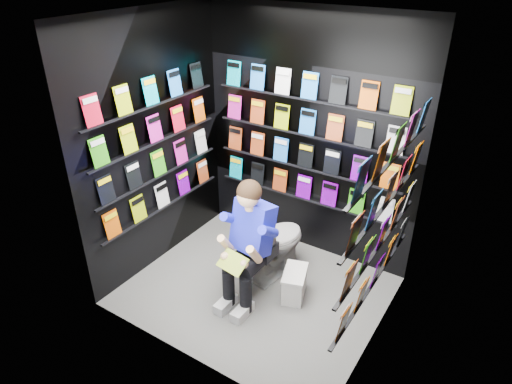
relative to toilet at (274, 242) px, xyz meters
The scene contains 14 objects.
floor 0.52m from the toilet, 88.60° to the right, with size 2.40×2.40×0.00m, color #5F5E5C.
ceiling 2.26m from the toilet, 88.60° to the right, with size 2.40×2.40×0.00m, color white.
wall_back 1.13m from the toilet, 89.19° to the left, with size 2.40×0.04×2.60m, color black.
wall_front 1.65m from the toilet, 89.62° to the right, with size 2.40×0.04×2.60m, color black.
wall_left 1.56m from the toilet, 162.95° to the right, with size 0.04×2.00×2.60m, color black.
wall_right 1.57m from the toilet, 16.81° to the right, with size 0.04×2.00×2.60m, color black.
comics_back 1.12m from the toilet, 89.15° to the left, with size 2.10×0.06×1.37m, color red, non-canonical shape.
comics_left 1.54m from the toilet, 162.54° to the right, with size 0.06×1.70×1.37m, color red, non-canonical shape.
comics_right 1.55m from the toilet, 17.22° to the right, with size 0.06×1.70×1.37m, color red, non-canonical shape.
toilet is the anchor object (origin of this frame).
longbox 0.49m from the toilet, 30.93° to the right, with size 0.19×0.35×0.26m, color silver.
longbox_lid 0.44m from the toilet, 30.93° to the right, with size 0.21×0.37×0.03m, color silver.
reader 0.55m from the toilet, 90.00° to the right, with size 0.51×0.74×1.36m, color #161AC5, non-canonical shape.
held_comic 0.76m from the toilet, 90.00° to the right, with size 0.27×0.01×0.19m, color green.
Camera 1 is at (1.93, -2.99, 3.06)m, focal length 32.00 mm.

